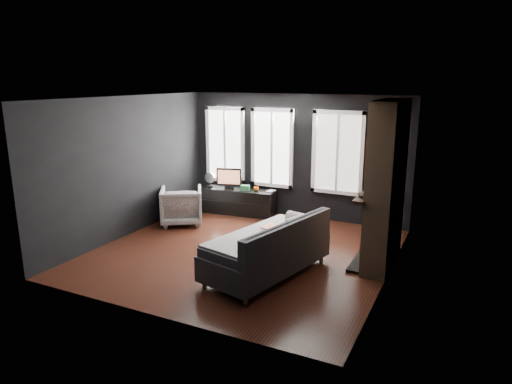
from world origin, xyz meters
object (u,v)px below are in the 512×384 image
at_px(armchair, 181,204).
at_px(mantel_vase, 376,179).
at_px(book, 268,186).
at_px(sofa, 267,245).
at_px(mug, 256,188).
at_px(media_console, 239,201).
at_px(monitor, 229,177).

relative_size(armchair, mantel_vase, 4.05).
distance_m(armchair, mantel_vase, 4.10).
bearing_deg(book, mantel_vase, -24.41).
relative_size(sofa, mantel_vase, 10.23).
bearing_deg(book, sofa, -65.80).
height_order(mug, book, book).
bearing_deg(book, media_console, -169.24).
xyz_separation_m(book, mantel_vase, (2.59, -1.18, 0.65)).
distance_m(monitor, book, 0.93).
height_order(monitor, mantel_vase, mantel_vase).
bearing_deg(mug, armchair, -134.15).
relative_size(sofa, book, 10.37).
bearing_deg(book, monitor, -170.42).
relative_size(sofa, mug, 18.43).
relative_size(media_console, monitor, 2.82).
xyz_separation_m(media_console, book, (0.66, 0.13, 0.39)).
bearing_deg(mantel_vase, mug, 159.47).
bearing_deg(sofa, mug, 132.69).
height_order(armchair, mug, armchair).
xyz_separation_m(sofa, mantel_vase, (1.30, 1.70, 0.86)).
xyz_separation_m(armchair, mantel_vase, (4.00, 0.15, 0.90)).
bearing_deg(armchair, sofa, 117.32).
distance_m(sofa, media_console, 3.38).
distance_m(monitor, mantel_vase, 3.67).
height_order(sofa, mantel_vase, mantel_vase).
distance_m(armchair, mug, 1.70).
height_order(mug, mantel_vase, mantel_vase).
relative_size(mug, book, 0.56).
xyz_separation_m(media_console, monitor, (-0.24, -0.03, 0.55)).
xyz_separation_m(sofa, mug, (-1.53, 2.76, 0.16)).
bearing_deg(book, armchair, -136.77).
xyz_separation_m(mug, book, (0.24, 0.12, 0.05)).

